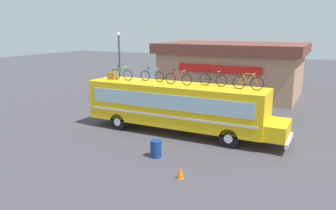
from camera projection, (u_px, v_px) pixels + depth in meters
ground_plane at (175, 132)px, 21.06m from camera, size 120.00×120.00×0.00m
bus at (178, 105)px, 20.56m from camera, size 12.69×2.62×3.12m
luggage_bag_1 at (113, 76)px, 22.29m from camera, size 0.56×0.46×0.48m
rooftop_bicycle_1 at (122, 74)px, 21.91m from camera, size 1.69×0.44×0.96m
rooftop_bicycle_2 at (152, 76)px, 21.39m from camera, size 1.74×0.44×0.89m
rooftop_bicycle_3 at (178, 78)px, 20.09m from camera, size 1.79×0.44×0.93m
rooftop_bicycle_4 at (213, 80)px, 19.63m from camera, size 1.72×0.44×0.94m
rooftop_bicycle_5 at (248, 83)px, 18.43m from camera, size 1.75×0.44×0.98m
roadside_building at (232, 68)px, 33.03m from camera, size 13.67×9.48×5.10m
trash_bin at (156, 149)px, 16.95m from camera, size 0.57×0.57×0.89m
traffic_cone at (180, 173)px, 14.54m from camera, size 0.33×0.33×0.54m
street_lamp at (120, 63)px, 28.40m from camera, size 0.32×0.32×6.15m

